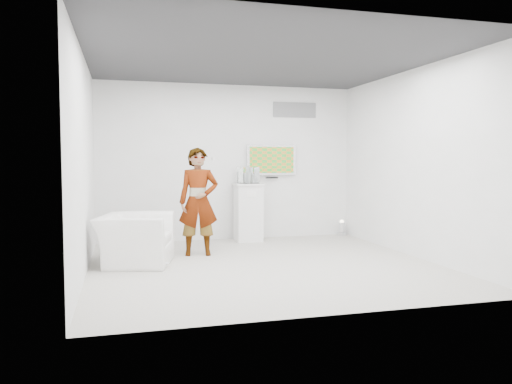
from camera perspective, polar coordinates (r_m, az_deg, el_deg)
room at (r=7.31m, az=0.90°, el=3.29°), size 5.01×5.01×3.00m
tv at (r=9.90m, az=1.75°, el=3.68°), size 1.00×0.08×0.60m
logo_decal at (r=10.14m, az=4.44°, el=9.33°), size 0.90×0.02×0.30m
person at (r=8.14m, az=-6.59°, el=-1.10°), size 0.68×0.49×1.75m
armchair at (r=7.66m, az=-13.59°, el=-5.28°), size 1.24×1.35×0.74m
pedestal at (r=9.54m, az=-0.89°, el=-2.32°), size 0.54×0.54×1.10m
floor_uplight at (r=10.40m, az=9.77°, el=-4.09°), size 0.24×0.24×0.31m
vitrine at (r=9.49m, az=-0.90°, el=1.93°), size 0.40×0.40×0.31m
console at (r=9.50m, az=-0.90°, el=1.62°), size 0.09×0.16×0.21m
wii_remote at (r=8.28m, az=-4.93°, el=3.83°), size 0.04×0.14×0.04m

